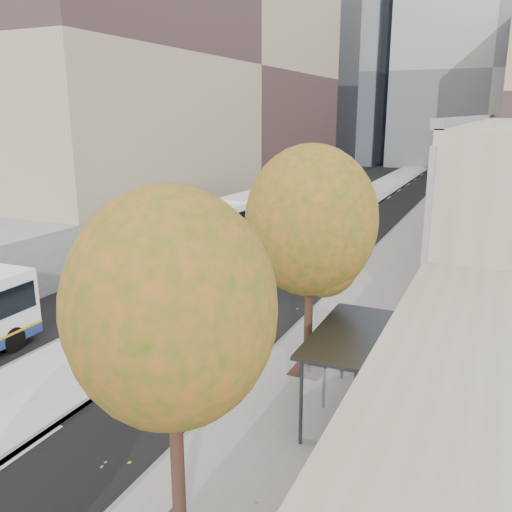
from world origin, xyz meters
The scene contains 10 objects.
bus_platform centered at (-3.88, 35.00, 0.07)m, with size 4.25×150.00×0.15m, color #B0B0B0.
sidewalk centered at (4.12, 35.00, 0.04)m, with size 4.75×150.00×0.08m, color gray.
building_midrise centered at (-22.50, 41.00, 12.50)m, with size 24.00×46.00×25.00m, color tan.
building_far_block centered at (6.00, 96.00, 15.00)m, with size 30.00×18.00×30.00m, color #AAA89D.
bus_shelter centered at (5.69, 10.96, 2.19)m, with size 1.90×4.40×2.53m.
tree_b centered at (3.60, 5.00, 5.04)m, with size 4.00×4.00×6.97m.
tree_c centered at (3.60, 13.00, 5.25)m, with size 4.20×4.20×7.28m.
bus_far centered at (-7.27, 27.06, 1.58)m, with size 3.52×17.48×2.89m.
cyclist centered at (-0.30, 11.29, 0.79)m, with size 0.61×1.66×2.13m.
distant_car centered at (-7.20, 44.34, 0.70)m, with size 1.66×4.12×1.40m, color white.
Camera 1 is at (8.94, -2.95, 8.54)m, focal length 38.00 mm.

